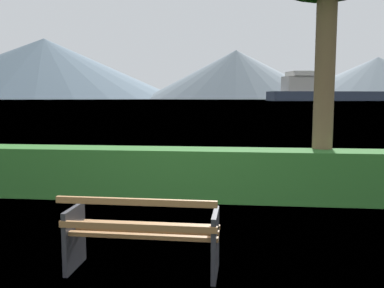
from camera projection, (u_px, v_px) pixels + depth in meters
name	position (u px, v px, depth m)	size (l,w,h in m)	color
ground_plane	(144.00, 271.00, 4.36)	(1400.00, 1400.00, 0.00)	#4C6B33
water_surface	(235.00, 100.00, 307.58)	(620.00, 620.00, 0.00)	#6B8EA3
park_bench	(142.00, 234.00, 4.26)	(1.61, 0.60, 0.87)	olive
hedge_row	(183.00, 174.00, 7.45)	(7.59, 0.72, 0.92)	#2D6B28
cargo_ship_large	(338.00, 93.00, 245.24)	(100.46, 37.98, 17.23)	#2D384C
distant_hills	(128.00, 71.00, 593.80)	(805.97, 409.35, 89.85)	slate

